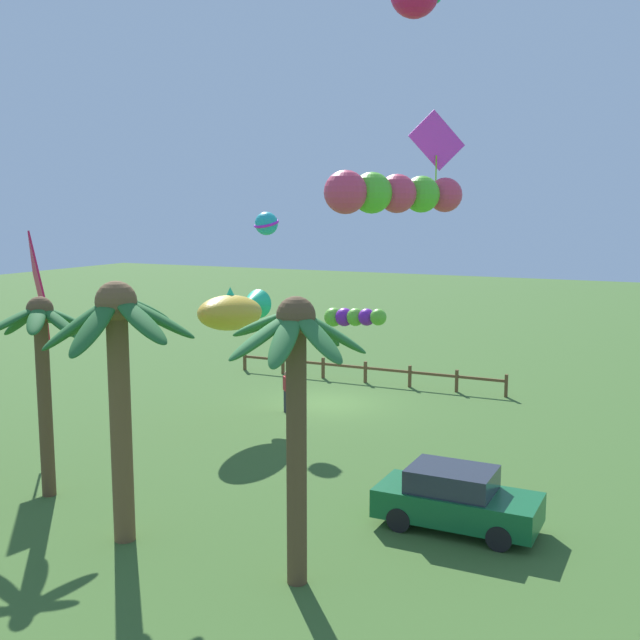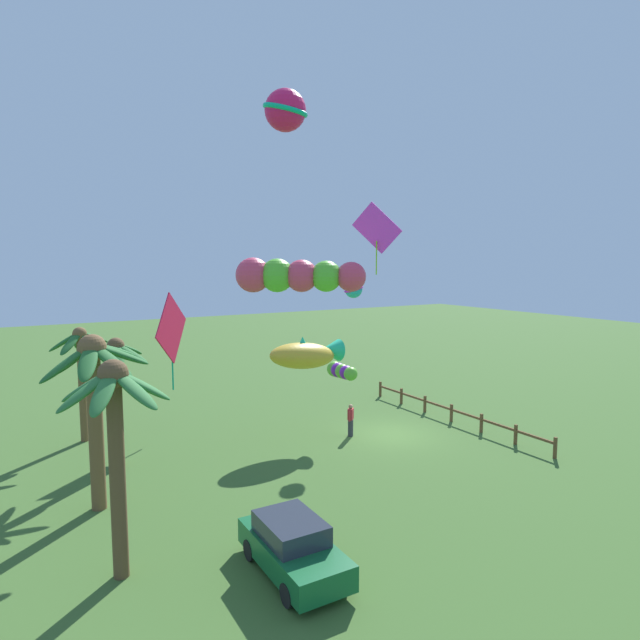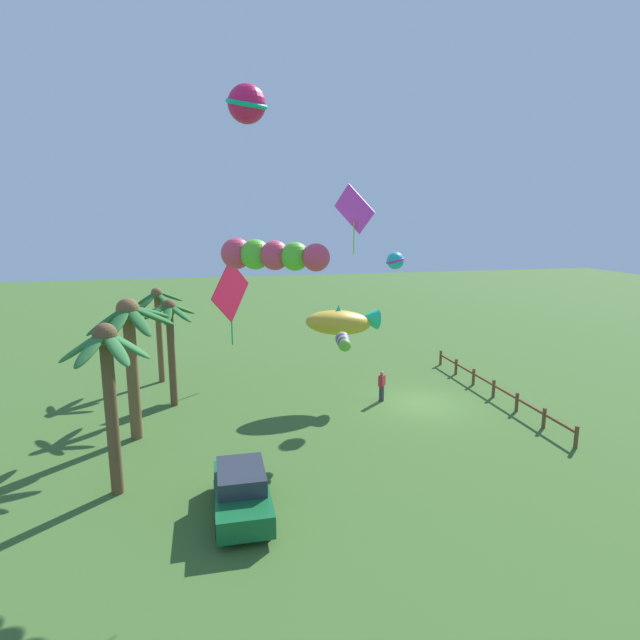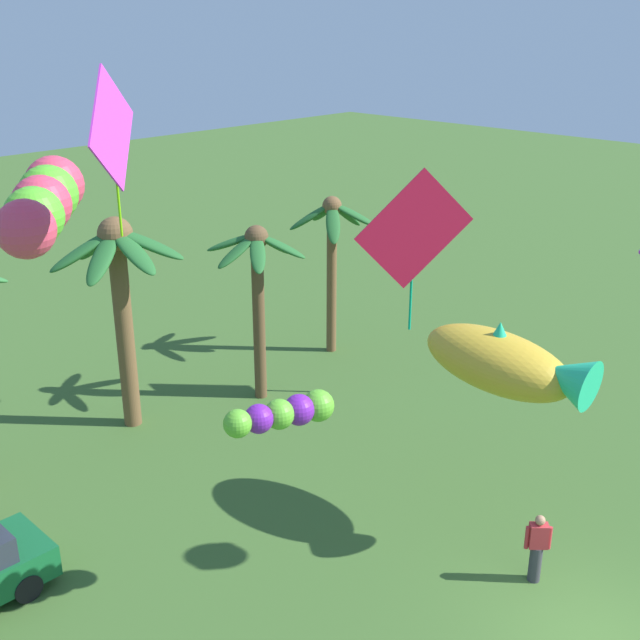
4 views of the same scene
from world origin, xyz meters
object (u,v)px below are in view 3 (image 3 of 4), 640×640
kite_diamond_5 (231,292)px  kite_ball_6 (247,104)px  kite_diamond_1 (354,210)px  spectator_0 (382,386)px  palm_tree_0 (158,313)px  kite_tube_3 (270,255)px  palm_tree_1 (108,370)px  kite_fish_0 (343,322)px  parked_car_0 (242,492)px  palm_tree_3 (170,328)px  palm_tree_2 (131,336)px  kite_tube_4 (343,341)px  kite_ball_2 (395,261)px

kite_diamond_5 → kite_ball_6: (-12.33, -0.05, 7.52)m
kite_diamond_1 → spectator_0: bearing=-28.0°
palm_tree_0 → kite_tube_3: (-12.44, -4.82, 4.05)m
palm_tree_1 → kite_fish_0: 12.83m
kite_fish_0 → palm_tree_1: bearing=127.4°
palm_tree_1 → parked_car_0: (-2.23, -4.10, -3.67)m
palm_tree_3 → kite_tube_3: 10.04m
kite_fish_0 → spectator_0: bearing=-124.3°
spectator_0 → palm_tree_2: bearing=99.4°
spectator_0 → kite_tube_3: (-6.52, 6.52, 7.29)m
palm_tree_2 → parked_car_0: 8.77m
palm_tree_1 → kite_diamond_1: size_ratio=2.52×
kite_ball_6 → kite_tube_3: bearing=-41.8°
palm_tree_1 → kite_diamond_5: 12.51m
palm_tree_2 → kite_ball_6: kite_ball_6 is taller
palm_tree_2 → kite_ball_6: size_ratio=3.51×
kite_tube_4 → kite_ball_2: bearing=-38.1°
kite_ball_2 → kite_tube_4: kite_ball_2 is taller
palm_tree_2 → kite_tube_3: (-4.57, -5.29, 3.58)m
kite_fish_0 → kite_tube_4: (-5.28, 1.43, 0.28)m
kite_tube_4 → palm_tree_2: bearing=76.2°
spectator_0 → kite_diamond_1: (-6.83, 3.64, 8.80)m
palm_tree_1 → spectator_0: (6.58, -11.97, -3.60)m
palm_tree_1 → palm_tree_3: size_ratio=1.10×
palm_tree_3 → spectator_0: 11.09m
parked_car_0 → palm_tree_2: bearing=29.9°
parked_car_0 → kite_tube_3: (2.29, -1.34, 7.35)m
palm_tree_3 → kite_tube_4: palm_tree_3 is taller
kite_ball_2 → spectator_0: bearing=142.6°
kite_diamond_1 → palm_tree_3: bearing=38.5°
palm_tree_2 → kite_ball_6: (-5.37, -4.57, 8.23)m
spectator_0 → kite_diamond_5: (5.00, 7.29, 4.42)m
palm_tree_0 → palm_tree_3: bearing=-168.3°
parked_car_0 → kite_tube_3: size_ratio=1.13×
palm_tree_0 → kite_tube_4: 12.88m
kite_tube_3 → palm_tree_3: bearing=25.6°
palm_tree_3 → kite_tube_3: bearing=-154.4°
palm_tree_1 → kite_ball_2: kite_ball_2 is taller
palm_tree_1 → palm_tree_2: (4.62, -0.16, 0.11)m
kite_fish_0 → kite_ball_2: (0.24, -2.89, 3.08)m
kite_diamond_5 → palm_tree_2: bearing=146.9°
palm_tree_0 → kite_ball_6: kite_ball_6 is taller
parked_car_0 → spectator_0: size_ratio=2.46×
palm_tree_0 → kite_tube_4: bearing=-140.9°
kite_tube_4 → kite_diamond_5: 9.98m
spectator_0 → palm_tree_0: bearing=62.4°
kite_diamond_1 → kite_ball_6: (-0.50, 3.60, 3.15)m
palm_tree_3 → kite_ball_2: kite_ball_2 is taller
palm_tree_3 → kite_fish_0: (-0.54, -8.69, 0.04)m
palm_tree_2 → kite_fish_0: bearing=-72.5°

